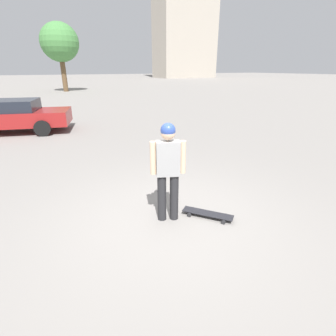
{
  "coord_description": "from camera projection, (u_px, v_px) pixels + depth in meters",
  "views": [
    {
      "loc": [
        1.85,
        3.52,
        2.48
      ],
      "look_at": [
        0.0,
        0.0,
        0.95
      ],
      "focal_mm": 28.0,
      "sensor_mm": 36.0,
      "label": 1
    }
  ],
  "objects": [
    {
      "name": "ground_plane",
      "position": [
        168.0,
        218.0,
        4.6
      ],
      "size": [
        220.0,
        220.0,
        0.0
      ],
      "primitive_type": "plane",
      "color": "gray"
    },
    {
      "name": "person",
      "position": [
        168.0,
        166.0,
        4.25
      ],
      "size": [
        0.54,
        0.33,
        1.69
      ],
      "rotation": [
        0.0,
        0.0,
        2.76
      ],
      "color": "#262628",
      "rests_on": "ground_plane"
    },
    {
      "name": "skateboard",
      "position": [
        208.0,
        214.0,
        4.62
      ],
      "size": [
        0.72,
        0.81,
        0.08
      ],
      "rotation": [
        0.0,
        0.0,
        -0.88
      ],
      "color": "#232328",
      "rests_on": "ground_plane"
    },
    {
      "name": "car_parked_near",
      "position": [
        7.0,
        116.0,
        10.46
      ],
      "size": [
        5.09,
        3.02,
        1.3
      ],
      "rotation": [
        0.0,
        0.0,
        -0.26
      ],
      "color": "maroon",
      "rests_on": "ground_plane"
    },
    {
      "name": "tree_distant",
      "position": [
        60.0,
        43.0,
        27.54
      ],
      "size": [
        3.95,
        3.95,
        6.98
      ],
      "color": "brown",
      "rests_on": "ground_plane"
    }
  ]
}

